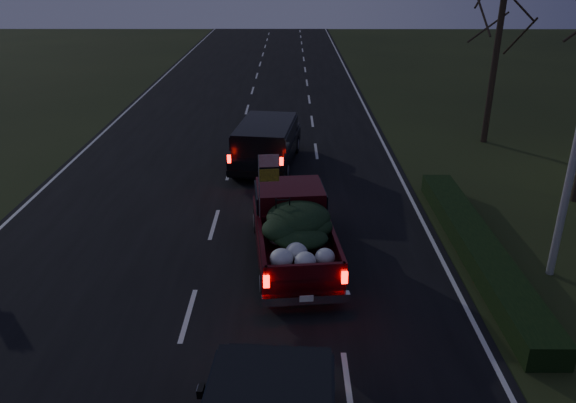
# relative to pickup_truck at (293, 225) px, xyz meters

# --- Properties ---
(ground) EXTENTS (120.00, 120.00, 0.00)m
(ground) POSITION_rel_pickup_truck_xyz_m (-2.53, -2.83, -1.05)
(ground) COLOR black
(ground) RESTS_ON ground
(road_asphalt) EXTENTS (14.00, 120.00, 0.02)m
(road_asphalt) POSITION_rel_pickup_truck_xyz_m (-2.53, -2.83, -1.04)
(road_asphalt) COLOR black
(road_asphalt) RESTS_ON ground
(hedge_row) EXTENTS (1.00, 10.00, 0.60)m
(hedge_row) POSITION_rel_pickup_truck_xyz_m (5.27, 0.17, -0.75)
(hedge_row) COLOR black
(hedge_row) RESTS_ON ground
(bare_tree_far) EXTENTS (3.60, 3.60, 7.00)m
(bare_tree_far) POSITION_rel_pickup_truck_xyz_m (8.97, 11.17, 4.18)
(bare_tree_far) COLOR black
(bare_tree_far) RESTS_ON ground
(pickup_truck) EXTENTS (2.56, 5.50, 2.79)m
(pickup_truck) POSITION_rel_pickup_truck_xyz_m (0.00, 0.00, 0.00)
(pickup_truck) COLOR #3C080E
(pickup_truck) RESTS_ON ground
(lead_suv) EXTENTS (2.83, 5.44, 1.50)m
(lead_suv) POSITION_rel_pickup_truck_xyz_m (-1.05, 7.79, 0.09)
(lead_suv) COLOR black
(lead_suv) RESTS_ON ground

